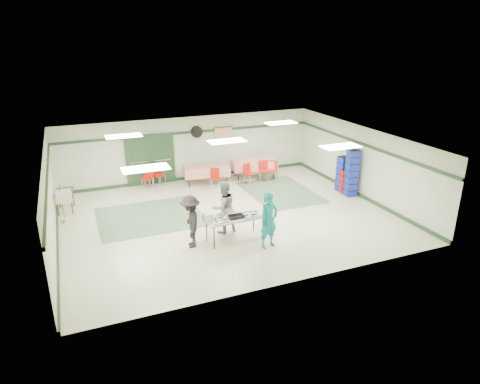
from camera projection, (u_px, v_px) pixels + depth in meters
name	position (u px, v px, depth m)	size (l,w,h in m)	color
floor	(228.00, 217.00, 14.80)	(11.00, 11.00, 0.00)	beige
ceiling	(227.00, 140.00, 13.85)	(11.00, 11.00, 0.00)	white
wall_back	(190.00, 148.00, 18.23)	(11.00, 11.00, 0.00)	beige
wall_front	(292.00, 235.00, 10.42)	(11.00, 11.00, 0.00)	beige
wall_left	(50.00, 203.00, 12.37)	(9.00, 9.00, 0.00)	beige
wall_right	(362.00, 162.00, 16.28)	(9.00, 9.00, 0.00)	beige
trim_back	(190.00, 132.00, 17.96)	(11.00, 0.06, 0.10)	#203A22
baseboard_back	(192.00, 177.00, 18.65)	(11.00, 0.06, 0.12)	#203A22
trim_left	(47.00, 180.00, 12.14)	(9.00, 0.06, 0.10)	#203A22
baseboard_left	(58.00, 243.00, 12.84)	(9.00, 0.06, 0.12)	#203A22
trim_right	(363.00, 144.00, 16.02)	(9.00, 0.06, 0.10)	#203A22
baseboard_right	(358.00, 194.00, 16.72)	(9.00, 0.06, 0.12)	#203A22
green_patch_a	(150.00, 217.00, 14.78)	(3.50, 3.00, 0.01)	#5A7A59
green_patch_b	(280.00, 192.00, 17.09)	(2.50, 3.50, 0.01)	#5A7A59
double_door_left	(139.00, 161.00, 17.50)	(0.90, 0.06, 2.10)	#949794
double_door_right	(162.00, 159.00, 17.84)	(0.90, 0.06, 2.10)	#949794
door_frame	(151.00, 160.00, 17.65)	(2.00, 0.03, 2.15)	#203A22
wall_fan	(197.00, 132.00, 18.04)	(0.50, 0.50, 0.10)	black
scroll_banner	(223.00, 134.00, 18.53)	(0.80, 0.02, 0.60)	tan
serving_table	(235.00, 218.00, 12.91)	(1.89, 0.85, 0.76)	#A6A6A1
sheet_tray_right	(251.00, 215.00, 13.01)	(0.60, 0.46, 0.02)	silver
sheet_tray_mid	(229.00, 216.00, 12.93)	(0.63, 0.48, 0.02)	silver
sheet_tray_left	(221.00, 221.00, 12.61)	(0.53, 0.40, 0.02)	silver
baking_pan	(236.00, 216.00, 12.84)	(0.46, 0.29, 0.08)	black
foam_box_stack	(208.00, 217.00, 12.59)	(0.26, 0.24, 0.24)	white
volunteer_teal	(269.00, 220.00, 12.45)	(0.62, 0.41, 1.70)	teal
volunteer_grey	(224.00, 207.00, 13.40)	(0.82, 0.64, 1.69)	gray
volunteer_dark	(191.00, 222.00, 12.48)	(1.03, 0.59, 1.60)	black
dining_table_a	(254.00, 165.00, 18.68)	(2.00, 1.14, 0.77)	red
dining_table_b	(206.00, 170.00, 17.90)	(1.97, 1.07, 0.77)	red
chair_a	(263.00, 168.00, 18.26)	(0.50, 0.50, 0.88)	red
chair_b	(248.00, 171.00, 18.01)	(0.51, 0.51, 0.83)	red
chair_c	(273.00, 168.00, 18.42)	(0.51, 0.51, 0.82)	red
chair_d	(215.00, 176.00, 17.48)	(0.49, 0.49, 0.80)	red
chair_loose_a	(157.00, 173.00, 17.57)	(0.61, 0.61, 0.93)	red
chair_loose_b	(148.00, 176.00, 17.29)	(0.55, 0.55, 0.86)	red
crate_stack_blue_a	(352.00, 173.00, 16.40)	(0.41, 0.41, 1.85)	#1A21A0
crate_stack_red	(345.00, 181.00, 16.90)	(0.37, 0.37, 0.97)	maroon
crate_stack_blue_b	(342.00, 174.00, 16.99)	(0.36, 0.36, 1.42)	#1A21A0
printer_table	(64.00, 194.00, 15.08)	(0.67, 0.96, 0.74)	brown
office_printer	(64.00, 196.00, 14.06)	(0.46, 0.41, 0.37)	silver
broom	(62.00, 202.00, 14.20)	(0.03, 0.03, 1.33)	brown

